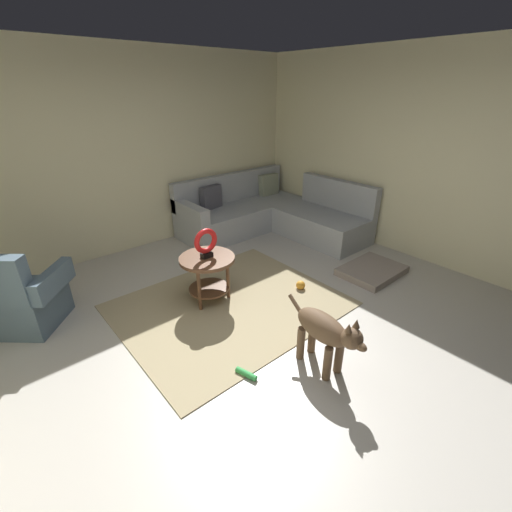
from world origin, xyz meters
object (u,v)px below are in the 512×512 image
(side_table, at_px, (208,267))
(torus_sculpture, at_px, (206,242))
(sectional_couch, at_px, (270,215))
(armchair, at_px, (20,299))
(dog, at_px, (325,332))
(dog_bed_mat, at_px, (372,271))
(dog_toy_ball, at_px, (301,285))
(dog_toy_rope, at_px, (246,374))

(side_table, xyz_separation_m, torus_sculpture, (0.00, -0.00, 0.29))
(sectional_couch, distance_m, armchair, 3.62)
(torus_sculpture, height_order, dog, torus_sculpture)
(sectional_couch, xyz_separation_m, armchair, (-3.60, -0.30, 0.03))
(armchair, height_order, dog_bed_mat, armchair)
(sectional_couch, xyz_separation_m, dog_toy_ball, (-0.99, -1.60, -0.23))
(side_table, bearing_deg, dog_bed_mat, -23.99)
(armchair, distance_m, dog_toy_ball, 2.94)
(dog, xyz_separation_m, dog_toy_ball, (0.81, 1.00, -0.32))
(side_table, relative_size, dog_toy_rope, 3.03)
(dog_toy_rope, bearing_deg, armchair, 122.43)
(dog, bearing_deg, sectional_couch, -121.03)
(torus_sculpture, relative_size, dog_bed_mat, 0.41)
(side_table, distance_m, dog_toy_ball, 1.14)
(dog_toy_ball, bearing_deg, dog_bed_mat, -19.19)
(dog, bearing_deg, armchair, -48.20)
(torus_sculpture, distance_m, dog_toy_rope, 1.42)
(dog_toy_ball, relative_size, dog_toy_rope, 0.55)
(dog, height_order, dog_toy_ball, dog)
(sectional_couch, bearing_deg, armchair, -175.28)
(sectional_couch, height_order, dog_toy_ball, sectional_couch)
(side_table, bearing_deg, dog, -84.60)
(armchair, height_order, side_table, armchair)
(side_table, xyz_separation_m, dog_toy_ball, (0.95, -0.52, -0.36))
(dog_bed_mat, bearing_deg, torus_sculpture, 156.01)
(armchair, bearing_deg, dog_bed_mat, 17.37)
(armchair, distance_m, side_table, 1.84)
(armchair, xyz_separation_m, dog_toy_rope, (1.24, -1.96, -0.30))
(dog_bed_mat, height_order, dog_toy_rope, dog_bed_mat)
(side_table, distance_m, torus_sculpture, 0.29)
(torus_sculpture, xyz_separation_m, dog_toy_ball, (0.95, -0.52, -0.66))
(dog_bed_mat, relative_size, dog, 0.94)
(side_table, distance_m, dog, 1.52)
(armchair, height_order, dog, armchair)
(dog_toy_rope, bearing_deg, dog, -31.16)
(sectional_couch, bearing_deg, side_table, -150.85)
(dog_bed_mat, bearing_deg, sectional_couch, 89.84)
(dog_toy_rope, bearing_deg, torus_sculpture, 70.29)
(dog, bearing_deg, dog_bed_mat, -156.26)
(armchair, bearing_deg, dog_toy_rope, -15.65)
(sectional_couch, relative_size, side_table, 3.75)
(dog, bearing_deg, dog_toy_ball, -125.42)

